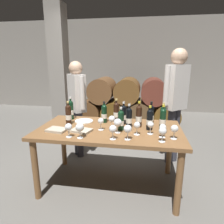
{
  "coord_description": "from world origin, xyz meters",
  "views": [
    {
      "loc": [
        0.39,
        -2.16,
        1.53
      ],
      "look_at": [
        0.0,
        0.2,
        0.91
      ],
      "focal_mm": 31.16,
      "sensor_mm": 36.0,
      "label": 1
    }
  ],
  "objects_px": {
    "wine_bottle_3": "(71,110)",
    "wine_bottle_8": "(163,115)",
    "wine_glass_2": "(68,127)",
    "serving_plate": "(84,121)",
    "wine_bottle_2": "(139,116)",
    "taster_seated_left": "(77,101)",
    "wine_glass_5": "(101,122)",
    "wine_glass_11": "(80,128)",
    "sommelier_presenting": "(176,96)",
    "wine_bottle_6": "(129,118)",
    "wine_bottle_4": "(151,115)",
    "wine_glass_4": "(118,123)",
    "wine_glass_0": "(151,125)",
    "leather_ledger": "(81,130)",
    "wine_bottle_9": "(150,119)",
    "wine_glass_8": "(113,129)",
    "wine_bottle_1": "(104,113)",
    "wine_bottle_10": "(68,114)",
    "dining_table": "(109,135)",
    "wine_bottle_5": "(163,119)",
    "wine_glass_7": "(163,128)",
    "wine_glass_9": "(163,132)",
    "wine_glass_6": "(112,119)",
    "wine_bottle_7": "(116,112)",
    "tasting_notebook": "(57,130)",
    "wine_glass_10": "(128,129)",
    "wine_glass_1": "(174,129)",
    "wine_bottle_11": "(124,114)",
    "wine_glass_3": "(137,126)"
  },
  "relations": [
    {
      "from": "wine_bottle_3",
      "to": "wine_bottle_10",
      "type": "height_order",
      "value": "wine_bottle_3"
    },
    {
      "from": "wine_bottle_3",
      "to": "wine_bottle_8",
      "type": "distance_m",
      "value": 1.23
    },
    {
      "from": "wine_bottle_3",
      "to": "wine_glass_2",
      "type": "xyz_separation_m",
      "value": [
        0.22,
        -0.64,
        -0.03
      ]
    },
    {
      "from": "leather_ledger",
      "to": "serving_plate",
      "type": "bearing_deg",
      "value": 117.79
    },
    {
      "from": "wine_bottle_2",
      "to": "wine_glass_1",
      "type": "distance_m",
      "value": 0.5
    },
    {
      "from": "sommelier_presenting",
      "to": "wine_bottle_2",
      "type": "bearing_deg",
      "value": -129.12
    },
    {
      "from": "wine_bottle_4",
      "to": "serving_plate",
      "type": "relative_size",
      "value": 1.24
    },
    {
      "from": "wine_glass_4",
      "to": "wine_glass_8",
      "type": "distance_m",
      "value": 0.2
    },
    {
      "from": "wine_glass_2",
      "to": "serving_plate",
      "type": "bearing_deg",
      "value": 90.75
    },
    {
      "from": "wine_glass_0",
      "to": "leather_ledger",
      "type": "relative_size",
      "value": 0.65
    },
    {
      "from": "wine_glass_6",
      "to": "tasting_notebook",
      "type": "distance_m",
      "value": 0.64
    },
    {
      "from": "wine_bottle_3",
      "to": "wine_bottle_9",
      "type": "relative_size",
      "value": 1.08
    },
    {
      "from": "wine_glass_1",
      "to": "tasting_notebook",
      "type": "height_order",
      "value": "wine_glass_1"
    },
    {
      "from": "wine_glass_8",
      "to": "wine_bottle_1",
      "type": "bearing_deg",
      "value": 110.2
    },
    {
      "from": "wine_bottle_1",
      "to": "wine_bottle_10",
      "type": "relative_size",
      "value": 0.93
    },
    {
      "from": "wine_glass_6",
      "to": "wine_bottle_2",
      "type": "bearing_deg",
      "value": 17.17
    },
    {
      "from": "wine_bottle_3",
      "to": "wine_glass_3",
      "type": "distance_m",
      "value": 1.03
    },
    {
      "from": "wine_glass_0",
      "to": "wine_bottle_1",
      "type": "bearing_deg",
      "value": 149.86
    },
    {
      "from": "wine_bottle_2",
      "to": "serving_plate",
      "type": "height_order",
      "value": "wine_bottle_2"
    },
    {
      "from": "wine_glass_4",
      "to": "wine_glass_7",
      "type": "xyz_separation_m",
      "value": [
        0.48,
        -0.06,
        -0.01
      ]
    },
    {
      "from": "wine_glass_1",
      "to": "leather_ledger",
      "type": "height_order",
      "value": "wine_glass_1"
    },
    {
      "from": "wine_bottle_2",
      "to": "wine_glass_2",
      "type": "bearing_deg",
      "value": -147.04
    },
    {
      "from": "wine_glass_6",
      "to": "sommelier_presenting",
      "type": "bearing_deg",
      "value": 41.34
    },
    {
      "from": "wine_glass_7",
      "to": "wine_glass_9",
      "type": "distance_m",
      "value": 0.12
    },
    {
      "from": "wine_glass_11",
      "to": "taster_seated_left",
      "type": "bearing_deg",
      "value": 110.43
    },
    {
      "from": "wine_glass_5",
      "to": "wine_glass_6",
      "type": "height_order",
      "value": "wine_glass_6"
    },
    {
      "from": "wine_bottle_2",
      "to": "wine_glass_5",
      "type": "xyz_separation_m",
      "value": [
        -0.43,
        -0.19,
        -0.03
      ]
    },
    {
      "from": "wine_glass_2",
      "to": "wine_bottle_8",
      "type": "bearing_deg",
      "value": 29.87
    },
    {
      "from": "dining_table",
      "to": "wine_bottle_8",
      "type": "relative_size",
      "value": 6.01
    },
    {
      "from": "wine_bottle_6",
      "to": "wine_bottle_7",
      "type": "distance_m",
      "value": 0.29
    },
    {
      "from": "wine_bottle_2",
      "to": "taster_seated_left",
      "type": "height_order",
      "value": "taster_seated_left"
    },
    {
      "from": "wine_bottle_3",
      "to": "wine_glass_10",
      "type": "bearing_deg",
      "value": -36.14
    },
    {
      "from": "wine_glass_11",
      "to": "sommelier_presenting",
      "type": "relative_size",
      "value": 0.09
    },
    {
      "from": "wine_glass_6",
      "to": "taster_seated_left",
      "type": "distance_m",
      "value": 0.97
    },
    {
      "from": "wine_bottle_11",
      "to": "wine_glass_11",
      "type": "xyz_separation_m",
      "value": [
        -0.39,
        -0.55,
        -0.01
      ]
    },
    {
      "from": "taster_seated_left",
      "to": "tasting_notebook",
      "type": "bearing_deg",
      "value": -85.62
    },
    {
      "from": "wine_bottle_7",
      "to": "wine_glass_2",
      "type": "relative_size",
      "value": 2.04
    },
    {
      "from": "wine_bottle_7",
      "to": "sommelier_presenting",
      "type": "height_order",
      "value": "sommelier_presenting"
    },
    {
      "from": "wine_bottle_6",
      "to": "wine_glass_2",
      "type": "xyz_separation_m",
      "value": [
        -0.6,
        -0.4,
        -0.02
      ]
    },
    {
      "from": "dining_table",
      "to": "wine_bottle_5",
      "type": "height_order",
      "value": "wine_bottle_5"
    },
    {
      "from": "wine_bottle_10",
      "to": "leather_ledger",
      "type": "relative_size",
      "value": 1.35
    },
    {
      "from": "wine_bottle_6",
      "to": "wine_bottle_11",
      "type": "bearing_deg",
      "value": 119.43
    },
    {
      "from": "wine_glass_2",
      "to": "wine_glass_9",
      "type": "distance_m",
      "value": 0.96
    },
    {
      "from": "wine_glass_10",
      "to": "wine_glass_0",
      "type": "bearing_deg",
      "value": 40.12
    },
    {
      "from": "wine_bottle_4",
      "to": "wine_glass_4",
      "type": "relative_size",
      "value": 1.81
    },
    {
      "from": "wine_glass_5",
      "to": "wine_glass_9",
      "type": "bearing_deg",
      "value": -19.57
    },
    {
      "from": "wine_bottle_2",
      "to": "wine_bottle_3",
      "type": "xyz_separation_m",
      "value": [
        -0.93,
        0.18,
        -0.0
      ]
    },
    {
      "from": "dining_table",
      "to": "wine_glass_6",
      "type": "height_order",
      "value": "wine_glass_6"
    },
    {
      "from": "wine_glass_4",
      "to": "wine_glass_9",
      "type": "height_order",
      "value": "wine_glass_4"
    },
    {
      "from": "tasting_notebook",
      "to": "wine_bottle_1",
      "type": "bearing_deg",
      "value": 50.47
    }
  ]
}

